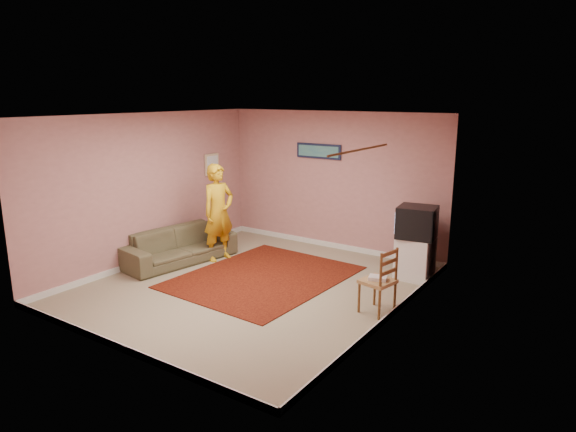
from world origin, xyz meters
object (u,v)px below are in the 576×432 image
Objects in this scene: chair_b at (378,273)px; person at (219,212)px; sofa at (179,246)px; chair_a at (412,236)px; tv_cabinet at (415,258)px; crt_tv at (417,222)px.

person is at bearing -87.98° from chair_b.
person reaches higher than sofa.
person is at bearing -151.59° from chair_a.
chair_a is 2.01m from chair_b.
chair_a is 4.03m from sofa.
person is (-3.03, -1.43, 0.29)m from chair_a.
tv_cabinet is 1.05× the size of crt_tv.
chair_b is at bearing -88.17° from tv_cabinet.
crt_tv reaches higher than tv_cabinet.
person is at bearing -171.00° from crt_tv.
sofa is (-3.51, -1.95, -0.28)m from chair_a.
crt_tv is 4.09m from sofa.
tv_cabinet is 1.34× the size of chair_a.
chair_b is at bearing -87.81° from person.
chair_b is 3.38m from person.
person reaches higher than chair_b.
tv_cabinet is at bearing -58.52° from sofa.
crt_tv is at bearing -59.24° from chair_a.
tv_cabinet is 0.34× the size of sofa.
crt_tv is at bearing -166.33° from chair_b.
chair_a reaches higher than tv_cabinet.
crt_tv is at bearing -172.10° from tv_cabinet.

